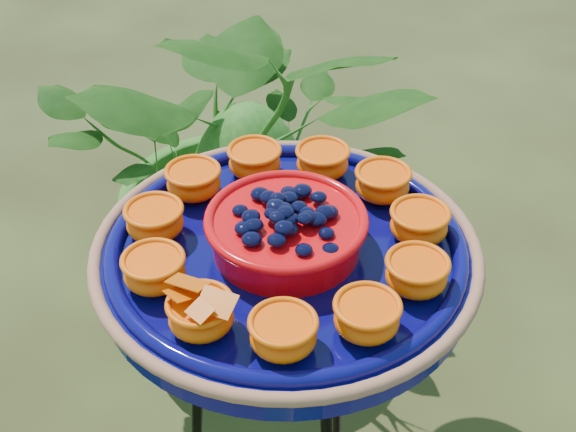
% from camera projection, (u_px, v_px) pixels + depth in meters
% --- Properties ---
extents(feeder_dish, '(0.47, 0.47, 0.10)m').
position_uv_depth(feeder_dish, '(286.00, 249.00, 0.90)').
color(feeder_dish, '#070651').
rests_on(feeder_dish, tripod_stand).
extents(shrub_back_left, '(1.03, 1.00, 0.88)m').
position_uv_depth(shrub_back_left, '(248.00, 163.00, 1.79)').
color(shrub_back_left, '#1B4C14').
rests_on(shrub_back_left, ground).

